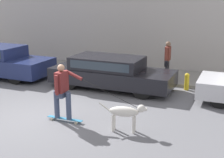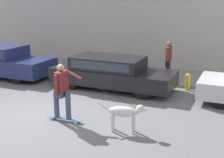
{
  "view_description": "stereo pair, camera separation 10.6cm",
  "coord_description": "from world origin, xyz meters",
  "px_view_note": "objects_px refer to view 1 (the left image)",
  "views": [
    {
      "loc": [
        4.79,
        -7.02,
        3.36
      ],
      "look_at": [
        1.54,
        1.35,
        0.95
      ],
      "focal_mm": 50.0,
      "sensor_mm": 36.0,
      "label": 1
    },
    {
      "loc": [
        4.89,
        -6.98,
        3.36
      ],
      "look_at": [
        1.54,
        1.35,
        0.95
      ],
      "focal_mm": 50.0,
      "sensor_mm": 36.0,
      "label": 2
    }
  ],
  "objects_px": {
    "dog": "(126,113)",
    "pedestrian_with_bag": "(168,58)",
    "fire_hydrant": "(187,81)",
    "parked_car_1": "(111,73)",
    "skateboarder": "(62,90)"
  },
  "relations": [
    {
      "from": "dog",
      "to": "pedestrian_with_bag",
      "type": "distance_m",
      "value": 5.2
    },
    {
      "from": "parked_car_1",
      "to": "skateboarder",
      "type": "xyz_separation_m",
      "value": [
        -0.06,
        -3.41,
        0.31
      ]
    },
    {
      "from": "fire_hydrant",
      "to": "pedestrian_with_bag",
      "type": "bearing_deg",
      "value": 135.02
    },
    {
      "from": "skateboarder",
      "to": "pedestrian_with_bag",
      "type": "bearing_deg",
      "value": 71.11
    },
    {
      "from": "dog",
      "to": "fire_hydrant",
      "type": "distance_m",
      "value": 4.36
    },
    {
      "from": "pedestrian_with_bag",
      "to": "skateboarder",
      "type": "bearing_deg",
      "value": 70.12
    },
    {
      "from": "dog",
      "to": "fire_hydrant",
      "type": "xyz_separation_m",
      "value": [
        0.91,
        4.26,
        -0.18
      ]
    },
    {
      "from": "skateboarder",
      "to": "fire_hydrant",
      "type": "relative_size",
      "value": 4.26
    },
    {
      "from": "parked_car_1",
      "to": "pedestrian_with_bag",
      "type": "height_order",
      "value": "pedestrian_with_bag"
    },
    {
      "from": "parked_car_1",
      "to": "fire_hydrant",
      "type": "distance_m",
      "value": 2.81
    },
    {
      "from": "parked_car_1",
      "to": "skateboarder",
      "type": "relative_size",
      "value": 1.71
    },
    {
      "from": "dog",
      "to": "pedestrian_with_bag",
      "type": "bearing_deg",
      "value": 82.39
    },
    {
      "from": "pedestrian_with_bag",
      "to": "dog",
      "type": "bearing_deg",
      "value": 89.54
    },
    {
      "from": "skateboarder",
      "to": "pedestrian_with_bag",
      "type": "height_order",
      "value": "pedestrian_with_bag"
    },
    {
      "from": "dog",
      "to": "pedestrian_with_bag",
      "type": "xyz_separation_m",
      "value": [
        -0.01,
        5.18,
        0.43
      ]
    }
  ]
}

